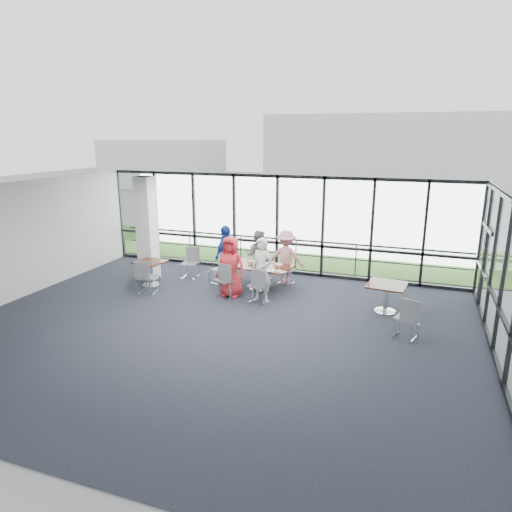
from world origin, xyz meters
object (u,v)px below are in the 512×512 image
(diner_far_right, at_px, (286,258))
(diner_end, at_px, (227,255))
(diner_near_right, at_px, (261,270))
(chair_spare_r, at_px, (407,318))
(diner_near_left, at_px, (231,267))
(chair_main_nr, at_px, (259,286))
(side_table_left, at_px, (150,265))
(side_table_right, at_px, (387,288))
(diner_far_left, at_px, (258,256))
(chair_main_nl, at_px, (225,280))
(chair_spare_lb, at_px, (190,263))
(chair_main_fr, at_px, (286,270))
(structural_column, at_px, (147,229))
(chair_main_fl, at_px, (263,266))
(main_table, at_px, (259,269))
(chair_main_end, at_px, (220,270))
(chair_spare_la, at_px, (148,277))

(diner_far_right, relative_size, diner_end, 0.92)
(diner_near_right, height_order, chair_spare_r, diner_near_right)
(diner_near_left, height_order, chair_main_nr, diner_near_left)
(diner_end, distance_m, chair_spare_r, 5.78)
(side_table_left, bearing_deg, chair_spare_r, -9.79)
(side_table_right, bearing_deg, diner_end, 170.54)
(diner_far_left, bearing_deg, diner_near_left, 80.61)
(side_table_right, bearing_deg, chair_main_nl, -175.61)
(chair_main_nr, relative_size, chair_spare_lb, 1.00)
(chair_main_nl, bearing_deg, chair_main_fr, 74.48)
(side_table_right, distance_m, diner_far_right, 3.32)
(side_table_right, xyz_separation_m, diner_near_left, (-4.19, -0.22, 0.22))
(structural_column, distance_m, diner_far_left, 3.55)
(chair_spare_lb, relative_size, chair_spare_r, 1.01)
(chair_main_fl, bearing_deg, diner_near_right, 119.47)
(chair_main_nl, bearing_deg, structural_column, -173.90)
(main_table, bearing_deg, diner_far_right, 60.90)
(diner_end, bearing_deg, diner_far_right, 118.96)
(diner_far_right, distance_m, chair_main_end, 2.06)
(side_table_left, relative_size, diner_far_left, 0.57)
(chair_main_fr, bearing_deg, chair_main_end, 37.26)
(diner_far_right, xyz_separation_m, diner_end, (-1.72, -0.53, 0.07))
(structural_column, distance_m, chair_spare_la, 1.84)
(diner_near_left, relative_size, chair_spare_la, 1.81)
(diner_near_right, distance_m, chair_spare_r, 3.98)
(side_table_right, bearing_deg, diner_near_right, -174.09)
(side_table_right, height_order, diner_near_right, diner_near_right)
(chair_main_fr, distance_m, chair_spare_la, 4.12)
(diner_far_right, height_order, chair_spare_lb, diner_far_right)
(structural_column, height_order, chair_spare_lb, structural_column)
(diner_far_left, height_order, chair_main_nr, diner_far_left)
(side_table_left, distance_m, diner_far_left, 3.26)
(chair_main_nl, xyz_separation_m, chair_main_fl, (0.45, 1.89, -0.05))
(main_table, distance_m, chair_main_nr, 1.07)
(chair_main_fl, height_order, chair_main_fr, chair_main_fl)
(chair_main_fr, bearing_deg, diner_far_right, 115.17)
(main_table, distance_m, chair_spare_r, 4.62)
(side_table_right, distance_m, diner_end, 4.83)
(diner_near_right, xyz_separation_m, chair_main_nr, (-0.03, -0.11, -0.40))
(chair_main_end, bearing_deg, structural_column, -62.73)
(main_table, relative_size, side_table_left, 2.13)
(side_table_right, relative_size, diner_end, 0.58)
(chair_main_end, relative_size, chair_spare_r, 0.92)
(structural_column, bearing_deg, chair_main_fr, 12.36)
(chair_main_fr, xyz_separation_m, chair_main_end, (-1.92, -0.67, 0.01))
(side_table_right, height_order, chair_spare_lb, chair_spare_lb)
(side_table_right, xyz_separation_m, chair_spare_la, (-6.54, -0.79, -0.17))
(diner_far_right, relative_size, chair_spare_la, 1.75)
(diner_near_right, height_order, diner_end, diner_end)
(diner_far_left, relative_size, diner_end, 0.89)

